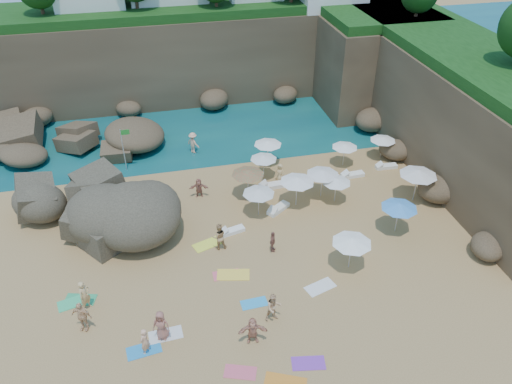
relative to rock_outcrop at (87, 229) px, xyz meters
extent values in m
plane|color=tan|center=(9.13, -4.21, 0.00)|extent=(120.00, 120.00, 0.00)
plane|color=#0C4751|center=(9.13, 25.79, 0.00)|extent=(120.00, 120.00, 0.00)
cube|color=brown|center=(11.13, 20.79, 4.00)|extent=(44.00, 8.00, 8.00)
cube|color=brown|center=(28.13, 3.79, 4.00)|extent=(8.00, 30.00, 8.00)
cube|color=brown|center=(26.13, 15.79, 4.00)|extent=(10.00, 12.00, 8.00)
cylinder|color=white|center=(-8.87, 25.79, 3.00)|extent=(0.10, 0.10, 6.00)
cylinder|color=white|center=(-7.37, 25.79, 3.00)|extent=(0.10, 0.10, 6.00)
cylinder|color=white|center=(-5.87, 25.79, 3.00)|extent=(0.10, 0.10, 6.00)
cylinder|color=silver|center=(2.70, 6.86, 1.76)|extent=(0.07, 0.07, 3.52)
cube|color=#238D2B|center=(3.04, 6.86, 3.24)|extent=(0.62, 0.07, 0.40)
cylinder|color=silver|center=(14.16, -0.52, 1.07)|extent=(0.06, 0.06, 2.14)
cone|color=white|center=(14.16, -0.52, 2.09)|extent=(2.40, 2.40, 0.37)
cylinder|color=silver|center=(13.58, 5.28, 0.97)|extent=(0.06, 0.06, 1.94)
cone|color=white|center=(13.58, 5.28, 1.89)|extent=(2.17, 2.17, 0.33)
cylinder|color=silver|center=(12.79, 3.43, 0.90)|extent=(0.05, 0.05, 1.79)
cone|color=silver|center=(12.79, 3.43, 1.75)|extent=(2.01, 2.01, 0.31)
cylinder|color=silver|center=(16.93, -0.76, 0.90)|extent=(0.05, 0.05, 1.81)
cone|color=silver|center=(16.93, -0.76, 1.77)|extent=(2.03, 2.03, 0.31)
cylinder|color=silver|center=(22.64, 4.08, 0.90)|extent=(0.05, 0.05, 1.80)
cone|color=white|center=(22.64, 4.08, 1.76)|extent=(2.02, 2.02, 0.31)
cylinder|color=silver|center=(16.20, 0.09, 1.03)|extent=(0.06, 0.06, 2.05)
cone|color=silver|center=(16.20, 0.09, 2.00)|extent=(2.30, 2.30, 0.35)
cylinder|color=silver|center=(11.12, 1.23, 1.05)|extent=(0.06, 0.06, 2.10)
cone|color=red|center=(11.12, 1.23, 2.04)|extent=(2.35, 2.35, 0.36)
cylinder|color=silver|center=(19.32, 3.75, 0.89)|extent=(0.05, 0.05, 1.78)
cone|color=white|center=(19.32, 3.75, 1.74)|extent=(2.00, 2.00, 0.30)
cylinder|color=silver|center=(22.45, -1.82, 1.16)|extent=(0.07, 0.07, 2.33)
cone|color=silver|center=(22.45, -1.82, 2.27)|extent=(2.61, 2.61, 0.40)
cylinder|color=silver|center=(11.35, -1.03, 0.97)|extent=(0.06, 0.06, 1.93)
cone|color=silver|center=(11.35, -1.03, 1.88)|extent=(2.17, 2.17, 0.33)
cylinder|color=silver|center=(19.59, -4.79, 1.04)|extent=(0.06, 0.06, 2.08)
cone|color=#418FDD|center=(19.59, -4.79, 2.03)|extent=(2.33, 2.33, 0.35)
cylinder|color=silver|center=(15.37, -7.31, 1.05)|extent=(0.06, 0.06, 2.09)
cone|color=white|center=(15.37, -7.31, 2.04)|extent=(2.35, 2.35, 0.36)
cube|color=white|center=(13.07, 1.95, 0.15)|extent=(1.94, 0.72, 0.30)
cube|color=white|center=(17.54, 2.29, 0.13)|extent=(1.68, 1.24, 0.25)
cube|color=white|center=(19.41, 1.99, 0.14)|extent=(1.81, 0.69, 0.28)
cube|color=white|center=(9.23, -2.56, 0.13)|extent=(1.73, 0.94, 0.26)
cube|color=white|center=(22.45, 2.54, 0.13)|extent=(1.71, 0.62, 0.26)
cube|color=white|center=(12.78, -0.91, 0.14)|extent=(1.83, 1.56, 0.28)
cube|color=#2587C7|center=(3.22, -10.63, 0.01)|extent=(1.79, 1.05, 0.03)
cube|color=#DF566A|center=(7.62, -12.97, 0.01)|extent=(1.71, 1.24, 0.03)
cube|color=orange|center=(9.54, -14.05, 0.02)|extent=(2.18, 1.70, 0.03)
cube|color=#35BA73|center=(-0.39, -6.54, 0.01)|extent=(1.85, 1.23, 0.03)
cube|color=yellow|center=(8.55, -6.41, 0.02)|extent=(2.06, 1.34, 0.03)
cube|color=silver|center=(4.34, -9.93, 0.02)|extent=(1.76, 0.95, 0.03)
cube|color=purple|center=(10.94, -13.22, 0.01)|extent=(1.74, 1.08, 0.03)
cube|color=#2AA0E0|center=(9.25, -8.85, 0.01)|extent=(1.48, 0.79, 0.03)
cube|color=#EC5C6E|center=(8.16, -6.32, 0.01)|extent=(1.57, 0.80, 0.03)
cube|color=#2D9D5F|center=(-0.06, -6.40, 0.01)|extent=(1.86, 1.28, 0.03)
cube|color=#F3FB42|center=(7.48, -3.36, 0.02)|extent=(1.98, 1.43, 0.03)
cube|color=white|center=(13.18, -8.51, 0.02)|extent=(1.93, 1.35, 0.03)
imported|color=tan|center=(0.38, -7.10, 0.94)|extent=(0.79, 0.81, 1.87)
imported|color=tan|center=(8.18, -3.86, 0.91)|extent=(0.89, 0.70, 1.83)
imported|color=#F7B78C|center=(8.12, 8.34, 0.90)|extent=(1.12, 1.20, 1.80)
imported|color=#8F5847|center=(11.33, -4.86, 0.72)|extent=(0.67, 0.92, 1.45)
imported|color=tan|center=(13.86, 2.64, 0.72)|extent=(0.80, 0.74, 1.45)
imported|color=#AF6C57|center=(7.72, 2.04, 0.72)|extent=(1.39, 0.59, 1.45)
imported|color=#E9AC84|center=(3.33, -10.76, 0.80)|extent=(0.66, 0.70, 1.61)
imported|color=#E5B382|center=(0.30, -8.57, 0.22)|extent=(1.73, 2.12, 0.45)
imported|color=#9C5E4E|center=(4.20, -10.05, 0.24)|extent=(1.39, 1.95, 0.47)
imported|color=tan|center=(8.61, -11.31, 0.21)|extent=(1.62, 1.72, 0.42)
imported|color=tan|center=(9.98, -10.17, 0.33)|extent=(0.97, 1.80, 0.66)
camera|label=1|loc=(5.03, -27.41, 20.54)|focal=35.00mm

